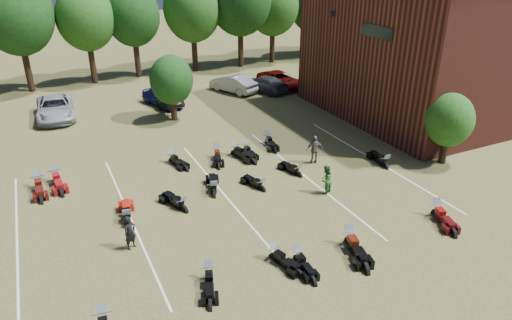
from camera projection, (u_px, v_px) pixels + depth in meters
ground at (303, 209)px, 22.95m from camera, size 160.00×160.00×0.00m
car_2 at (55, 108)px, 34.76m from camera, size 2.95×5.88×1.60m
car_3 at (165, 96)px, 37.88m from camera, size 2.30×5.08×1.44m
car_4 at (163, 97)px, 37.54m from camera, size 3.00×4.64×1.47m
car_5 at (233, 84)px, 41.02m from camera, size 3.41×4.87×1.52m
car_6 at (280, 80)px, 42.38m from camera, size 2.77×5.30×1.42m
car_7 at (264, 84)px, 41.22m from camera, size 3.38×5.20×1.40m
person_black at (130, 233)px, 19.71m from camera, size 0.69×0.59×1.58m
person_green at (326, 180)px, 24.14m from camera, size 0.97×0.89×1.62m
person_grey at (315, 149)px, 27.50m from camera, size 1.12×0.75×1.78m
motorcycle_1 at (209, 279)px, 18.16m from camera, size 1.34×2.23×1.18m
motorcycle_3 at (274, 259)px, 19.31m from camera, size 1.17×2.16×1.15m
motorcycle_4 at (297, 261)px, 19.18m from camera, size 0.82×2.06×1.12m
motorcycle_5 at (349, 245)px, 20.23m from camera, size 1.41×2.64×1.40m
motorcycle_6 at (435, 216)px, 22.41m from camera, size 1.46×2.44×1.30m
motorcycle_7 at (128, 226)px, 21.63m from camera, size 1.14×2.55×1.37m
motorcycle_9 at (214, 195)px, 24.24m from camera, size 1.42×2.49×1.32m
motorcycle_10 at (184, 211)px, 22.83m from camera, size 1.45×2.42×1.28m
motorcycle_11 at (262, 190)px, 24.74m from camera, size 1.16×2.11×1.12m
motorcycle_12 at (298, 176)px, 26.28m from camera, size 1.09×2.14×1.14m
motorcycle_13 at (385, 168)px, 27.27m from camera, size 1.06×2.34×1.26m
motorcycle_14 at (40, 187)px, 25.03m from camera, size 0.83×2.47×1.37m
motorcycle_15 at (56, 181)px, 25.68m from camera, size 1.02×2.59×1.41m
motorcycle_16 at (172, 162)px, 27.95m from camera, size 1.20×2.20×1.17m
motorcycle_17 at (217, 157)px, 28.64m from camera, size 1.33×2.34×1.24m
motorcycle_18 at (245, 152)px, 29.26m from camera, size 0.67×2.02×1.12m
motorcycle_19 at (235, 155)px, 28.89m from camera, size 1.41×2.50×1.33m
motorcycle_20 at (267, 143)px, 30.64m from camera, size 1.05×2.26×1.21m
brick_building at (482, 37)px, 36.70m from camera, size 25.40×15.20×10.70m
tree_line at (138, 12)px, 43.43m from camera, size 56.00×6.00×9.79m
young_tree_near_building at (449, 120)px, 26.75m from camera, size 2.80×2.80×4.16m
young_tree_midfield at (171, 80)px, 33.44m from camera, size 3.20×3.20×4.70m
parking_lines at (225, 196)px, 24.20m from camera, size 20.10×14.00×0.01m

